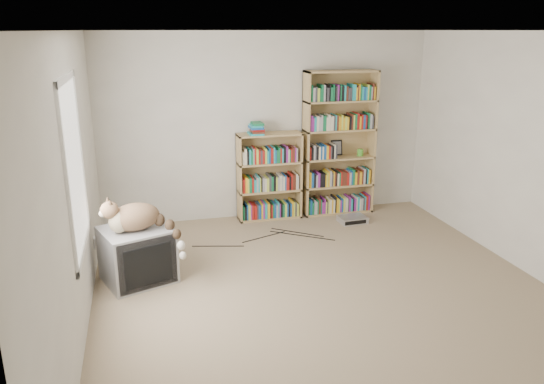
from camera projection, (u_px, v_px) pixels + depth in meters
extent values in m
cube|color=#9D876A|center=(328.00, 295.00, 5.22)|extent=(4.50, 5.00, 0.01)
cube|color=silver|center=(267.00, 127.00, 7.18)|extent=(4.50, 0.02, 2.50)
cube|color=silver|center=(515.00, 303.00, 2.54)|extent=(4.50, 0.02, 2.50)
cube|color=silver|center=(73.00, 190.00, 4.33)|extent=(0.02, 5.00, 2.50)
cube|color=silver|center=(540.00, 159.00, 5.39)|extent=(0.02, 5.00, 2.50)
cube|color=white|center=(337.00, 30.00, 4.49)|extent=(4.50, 5.00, 0.02)
cube|color=white|center=(75.00, 166.00, 4.47)|extent=(0.02, 1.22, 1.52)
cube|color=gray|center=(137.00, 255.00, 5.46)|extent=(0.82, 0.79, 0.57)
cube|color=black|center=(148.00, 264.00, 5.24)|extent=(0.58, 0.24, 0.53)
cube|color=black|center=(148.00, 266.00, 5.22)|extent=(0.46, 0.18, 0.40)
cube|color=black|center=(133.00, 251.00, 5.57)|extent=(0.48, 0.44, 0.34)
ellipsoid|color=#3A2A18|center=(135.00, 217.00, 5.31)|extent=(0.58, 0.47, 0.28)
ellipsoid|color=#3A2A18|center=(148.00, 216.00, 5.37)|extent=(0.29, 0.31, 0.21)
ellipsoid|color=tan|center=(119.00, 222.00, 5.21)|extent=(0.24, 0.24, 0.23)
ellipsoid|color=#3A2A18|center=(109.00, 210.00, 5.14)|extent=(0.22, 0.21, 0.17)
sphere|color=beige|center=(103.00, 214.00, 5.11)|extent=(0.09, 0.09, 0.07)
cone|color=black|center=(110.00, 203.00, 5.09)|extent=(0.09, 0.10, 0.09)
cone|color=black|center=(108.00, 201.00, 5.17)|extent=(0.09, 0.10, 0.09)
cube|color=tan|center=(306.00, 146.00, 7.22)|extent=(0.03, 0.30, 1.99)
cube|color=tan|center=(371.00, 142.00, 7.45)|extent=(0.02, 0.30, 1.99)
cube|color=tan|center=(335.00, 142.00, 7.46)|extent=(0.99, 0.03, 1.99)
cube|color=tan|center=(342.00, 71.00, 7.04)|extent=(0.99, 0.30, 0.02)
cube|color=tan|center=(336.00, 211.00, 7.62)|extent=(0.99, 0.30, 0.03)
cube|color=tan|center=(337.00, 185.00, 7.50)|extent=(0.99, 0.30, 0.03)
cube|color=tan|center=(338.00, 158.00, 7.39)|extent=(0.99, 0.30, 0.02)
cube|color=tan|center=(339.00, 130.00, 7.27)|extent=(0.99, 0.30, 0.02)
cube|color=tan|center=(341.00, 101.00, 7.16)|extent=(0.99, 0.30, 0.02)
cube|color=#A41A15|center=(337.00, 204.00, 7.59)|extent=(0.91, 0.24, 0.19)
cube|color=#174E97|center=(338.00, 177.00, 7.47)|extent=(0.91, 0.24, 0.19)
cube|color=#126A3C|center=(339.00, 150.00, 7.36)|extent=(0.91, 0.24, 0.19)
cube|color=beige|center=(340.00, 122.00, 7.24)|extent=(0.91, 0.24, 0.19)
cube|color=black|center=(341.00, 93.00, 7.13)|extent=(0.91, 0.24, 0.19)
cube|color=tan|center=(239.00, 178.00, 7.12)|extent=(0.03, 0.30, 1.19)
cube|color=tan|center=(299.00, 174.00, 7.31)|extent=(0.03, 0.30, 1.19)
cube|color=tan|center=(267.00, 174.00, 7.34)|extent=(0.86, 0.03, 1.19)
cube|color=tan|center=(269.00, 134.00, 7.05)|extent=(0.86, 0.30, 0.02)
cube|color=tan|center=(269.00, 216.00, 7.39)|extent=(0.86, 0.30, 0.03)
cube|color=tan|center=(269.00, 190.00, 7.27)|extent=(0.86, 0.30, 0.03)
cube|color=tan|center=(269.00, 163.00, 7.16)|extent=(0.86, 0.30, 0.02)
cube|color=#A41A15|center=(269.00, 209.00, 7.35)|extent=(0.78, 0.24, 0.19)
cube|color=#174E97|center=(269.00, 182.00, 7.24)|extent=(0.78, 0.24, 0.19)
cube|color=#126A3C|center=(269.00, 155.00, 7.13)|extent=(0.78, 0.24, 0.19)
cube|color=#A41A15|center=(256.00, 128.00, 6.94)|extent=(0.19, 0.24, 0.16)
cylinder|color=green|center=(360.00, 152.00, 7.45)|extent=(0.08, 0.08, 0.09)
cube|color=black|center=(336.00, 148.00, 7.45)|extent=(0.16, 0.05, 0.22)
cube|color=#B7B7BC|center=(352.00, 219.00, 7.19)|extent=(0.38, 0.28, 0.08)
cube|color=silver|center=(95.00, 243.00, 5.67)|extent=(0.01, 0.08, 0.13)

